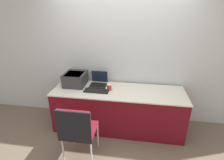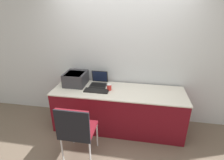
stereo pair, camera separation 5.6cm
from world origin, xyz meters
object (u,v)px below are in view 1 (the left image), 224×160
at_px(external_keyboard, 96,91).
at_px(printer, 75,78).
at_px(laptop_left, 99,82).
at_px(coffee_cup, 109,87).
at_px(chair, 77,128).

bearing_deg(external_keyboard, printer, 154.74).
height_order(laptop_left, external_keyboard, laptop_left).
bearing_deg(external_keyboard, coffee_cup, 22.30).
xyz_separation_m(printer, laptop_left, (0.43, 0.06, -0.07)).
xyz_separation_m(laptop_left, coffee_cup, (0.24, -0.19, 0.00)).
height_order(coffee_cup, chair, chair).
relative_size(printer, coffee_cup, 3.74).
distance_m(printer, laptop_left, 0.44).
relative_size(printer, external_keyboard, 0.97).
distance_m(laptop_left, chair, 1.11).
bearing_deg(external_keyboard, laptop_left, 94.33).
xyz_separation_m(printer, external_keyboard, (0.45, -0.21, -0.12)).
bearing_deg(printer, coffee_cup, -10.63).
distance_m(coffee_cup, chair, 0.98).
relative_size(printer, laptop_left, 1.36).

